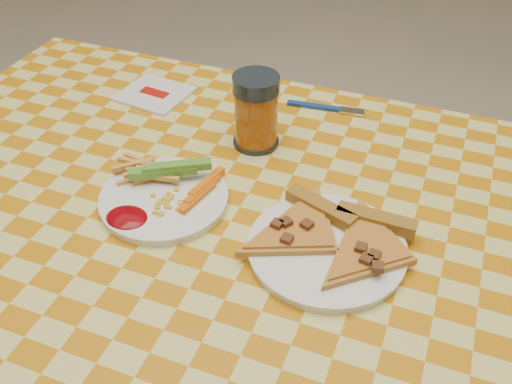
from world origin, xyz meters
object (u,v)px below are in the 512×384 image
table (232,256)px  plate_right (327,250)px  plate_left (164,200)px  drink_glass (256,112)px

table → plate_right: (0.15, -0.01, 0.08)m
table → plate_left: size_ratio=6.55×
table → plate_left: bearing=179.0°
table → drink_glass: bearing=100.7°
plate_left → drink_glass: (0.07, 0.20, 0.06)m
drink_glass → table: bearing=-79.3°
plate_left → plate_right: 0.26m
plate_right → drink_glass: bearing=131.3°
table → plate_left: 0.14m
plate_right → plate_left: bearing=177.1°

